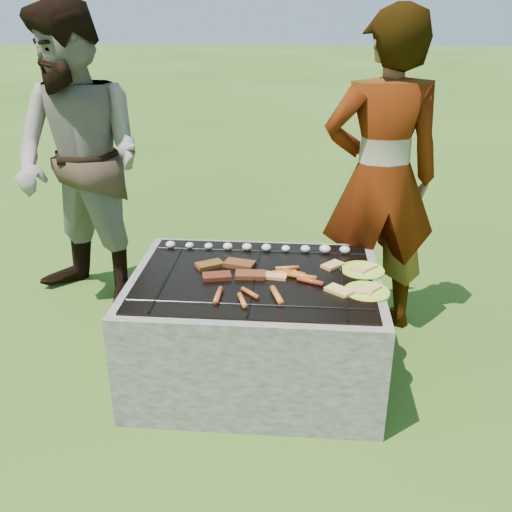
{
  "coord_description": "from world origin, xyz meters",
  "views": [
    {
      "loc": [
        0.22,
        -2.66,
        1.89
      ],
      "look_at": [
        0.0,
        0.05,
        0.7
      ],
      "focal_mm": 40.0,
      "sensor_mm": 36.0,
      "label": 1
    }
  ],
  "objects_px": {
    "bystander": "(80,163)",
    "cook": "(381,179)",
    "plate_near": "(367,292)",
    "fire_pit": "(255,330)",
    "plate_far": "(363,270)"
  },
  "relations": [
    {
      "from": "fire_pit",
      "to": "plate_far",
      "type": "distance_m",
      "value": 0.66
    },
    {
      "from": "fire_pit",
      "to": "plate_far",
      "type": "height_order",
      "value": "plate_far"
    },
    {
      "from": "fire_pit",
      "to": "plate_near",
      "type": "relative_size",
      "value": 4.73
    },
    {
      "from": "bystander",
      "to": "cook",
      "type": "bearing_deg",
      "value": 19.26
    },
    {
      "from": "plate_near",
      "to": "cook",
      "type": "relative_size",
      "value": 0.14
    },
    {
      "from": "fire_pit",
      "to": "bystander",
      "type": "xyz_separation_m",
      "value": [
        -1.19,
        0.82,
        0.69
      ]
    },
    {
      "from": "fire_pit",
      "to": "bystander",
      "type": "relative_size",
      "value": 0.67
    },
    {
      "from": "plate_near",
      "to": "cook",
      "type": "height_order",
      "value": "cook"
    },
    {
      "from": "plate_near",
      "to": "bystander",
      "type": "height_order",
      "value": "bystander"
    },
    {
      "from": "cook",
      "to": "bystander",
      "type": "xyz_separation_m",
      "value": [
        -1.88,
        0.17,
        0.02
      ]
    },
    {
      "from": "plate_far",
      "to": "bystander",
      "type": "distance_m",
      "value": 1.93
    },
    {
      "from": "plate_near",
      "to": "bystander",
      "type": "distance_m",
      "value": 2.03
    },
    {
      "from": "bystander",
      "to": "fire_pit",
      "type": "bearing_deg",
      "value": -9.87
    },
    {
      "from": "fire_pit",
      "to": "plate_near",
      "type": "height_order",
      "value": "plate_near"
    },
    {
      "from": "cook",
      "to": "fire_pit",
      "type": "bearing_deg",
      "value": 35.55
    }
  ]
}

